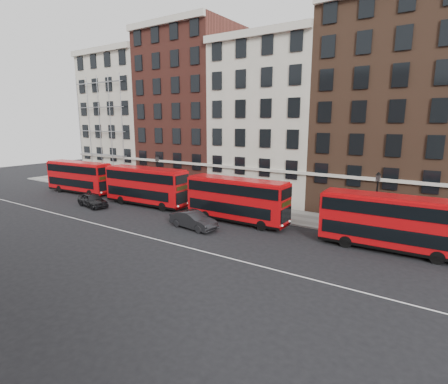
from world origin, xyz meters
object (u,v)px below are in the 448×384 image
Objects in this scene: bus_b at (146,185)px; car_rear at (93,200)px; bus_d at (390,222)px; car_front at (193,220)px; bus_a at (79,176)px; bus_c at (237,199)px.

bus_b is 6.17m from car_rear.
car_front is (-15.45, -3.84, -1.46)m from bus_d.
bus_c reaches higher than bus_a.
car_rear is at bearing -174.72° from bus_d.
bus_b is at bearing -40.52° from car_rear.
car_front is at bearing -119.84° from bus_c.
bus_d is (13.29, -0.00, -0.03)m from bus_c.
bus_d is at bearing -4.27° from bus_a.
bus_d reaches higher than car_rear.
bus_b reaches higher than bus_c.
car_rear is (-30.00, -3.83, -1.46)m from bus_d.
bus_a is at bearing 179.54° from bus_c.
bus_a is 2.14× the size of car_front.
car_rear is at bearing -29.69° from bus_a.
bus_d reaches higher than car_front.
bus_c reaches higher than car_front.
bus_a is 22.98m from car_front.
bus_c is 13.29m from bus_d.
car_front is at bearing -13.90° from bus_a.
bus_b reaches higher than car_rear.
bus_a is at bearing 177.01° from bus_b.
bus_b is 12.12m from bus_c.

